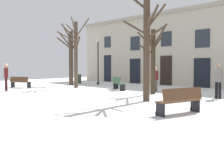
# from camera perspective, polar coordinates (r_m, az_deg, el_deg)

# --- Properties ---
(ground_plane) EXTENTS (32.64, 32.64, 0.00)m
(ground_plane) POSITION_cam_1_polar(r_m,az_deg,el_deg) (15.12, -4.25, -4.28)
(ground_plane) COLOR white
(building_facade) EXTENTS (20.40, 0.60, 6.40)m
(building_facade) POSITION_cam_1_polar(r_m,az_deg,el_deg) (21.56, 12.39, 6.22)
(building_facade) COLOR #BCB29E
(building_facade) RESTS_ON ground
(tree_foreground) EXTENTS (2.16, 1.97, 4.03)m
(tree_foreground) POSITION_cam_1_polar(r_m,az_deg,el_deg) (14.44, 9.59, 3.99)
(tree_foreground) COLOR #382B1E
(tree_foreground) RESTS_ON ground
(tree_right_of_center) EXTENTS (2.22, 2.33, 5.13)m
(tree_right_of_center) POSITION_cam_1_polar(r_m,az_deg,el_deg) (21.09, -9.68, 4.65)
(tree_right_of_center) COLOR #423326
(tree_right_of_center) RESTS_ON ground
(tree_center) EXTENTS (2.64, 2.20, 5.20)m
(tree_center) POSITION_cam_1_polar(r_m,az_deg,el_deg) (18.57, -8.57, 5.41)
(tree_center) COLOR #4C3D2D
(tree_center) RESTS_ON ground
(tree_near_facade) EXTENTS (1.96, 1.09, 5.32)m
(tree_near_facade) POSITION_cam_1_polar(r_m,az_deg,el_deg) (11.52, 8.16, 7.69)
(tree_near_facade) COLOR #423326
(tree_near_facade) RESTS_ON ground
(streetlamp) EXTENTS (0.30, 0.30, 4.20)m
(streetlamp) POSITION_cam_1_polar(r_m,az_deg,el_deg) (21.59, -3.30, 4.41)
(streetlamp) COLOR black
(streetlamp) RESTS_ON ground
(litter_bin) EXTENTS (0.41, 0.41, 0.85)m
(litter_bin) POSITION_cam_1_polar(r_m,az_deg,el_deg) (23.01, -7.73, -1.04)
(litter_bin) COLOR #2D3D2D
(litter_bin) RESTS_ON ground
(bench_facing_shops) EXTENTS (0.95, 1.85, 0.92)m
(bench_facing_shops) POSITION_cam_1_polar(r_m,az_deg,el_deg) (8.70, 15.70, -5.89)
(bench_facing_shops) COLOR #51331E
(bench_facing_shops) RESTS_ON ground
(bench_near_lamp) EXTENTS (1.63, 1.21, 0.91)m
(bench_near_lamp) POSITION_cam_1_polar(r_m,az_deg,el_deg) (16.77, 1.46, -2.04)
(bench_near_lamp) COLOR #2D4C33
(bench_near_lamp) RESTS_ON ground
(bench_back_to_back_right) EXTENTS (1.64, 1.12, 0.84)m
(bench_back_to_back_right) POSITION_cam_1_polar(r_m,az_deg,el_deg) (19.78, -20.78, -1.64)
(bench_back_to_back_right) COLOR #51331E
(bench_back_to_back_right) RESTS_ON ground
(person_near_bench) EXTENTS (0.44, 0.37, 1.59)m
(person_near_bench) POSITION_cam_1_polar(r_m,az_deg,el_deg) (15.76, 10.18, -0.85)
(person_near_bench) COLOR #403D3A
(person_near_bench) RESTS_ON ground
(person_by_shop_door) EXTENTS (0.43, 0.32, 1.82)m
(person_by_shop_door) POSITION_cam_1_polar(r_m,az_deg,el_deg) (17.37, -23.67, -0.24)
(person_by_shop_door) COLOR #350F0F
(person_by_shop_door) RESTS_ON ground
(person_crossing_plaza) EXTENTS (0.41, 0.27, 1.77)m
(person_crossing_plaza) POSITION_cam_1_polar(r_m,az_deg,el_deg) (13.40, 23.72, -1.03)
(person_crossing_plaza) COLOR black
(person_crossing_plaza) RESTS_ON ground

